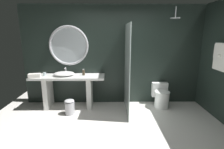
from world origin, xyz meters
name	(u,v)px	position (x,y,z in m)	size (l,w,h in m)	color
ground_plane	(117,142)	(0.00, 0.00, 0.00)	(5.76, 5.76, 0.00)	silver
back_wall_panel	(114,56)	(0.00, 1.90, 1.30)	(4.80, 0.10, 2.60)	#1E2823
vanity_counter	(69,86)	(-1.18, 1.55, 0.56)	(1.84, 0.57, 0.84)	silver
vessel_sink	(64,74)	(-1.27, 1.55, 0.89)	(0.52, 0.43, 0.18)	white
tumbler_cup	(45,74)	(-1.75, 1.52, 0.89)	(0.08, 0.08, 0.10)	silver
soap_dispenser	(84,72)	(-0.79, 1.59, 0.91)	(0.07, 0.07, 0.16)	#3D3323
round_wall_mirror	(69,46)	(-1.18, 1.81, 1.57)	(1.03, 0.06, 1.03)	#B7B7BC
shower_glass_panel	(127,70)	(0.29, 1.26, 1.05)	(0.02, 1.17, 2.11)	silver
rain_shower_head	(175,17)	(1.43, 1.55, 2.25)	(0.22, 0.22, 0.27)	#B7B7BC
hanging_bathrobe	(223,56)	(2.21, 0.80, 1.43)	(0.20, 0.58, 0.63)	#B7B7BC
toilet	(161,96)	(1.23, 1.54, 0.28)	(0.41, 0.55, 0.60)	white
waste_bin	(70,107)	(-1.08, 1.12, 0.19)	(0.23, 0.23, 0.37)	#B7B7BC
folded_hand_towel	(34,76)	(-1.94, 1.36, 0.89)	(0.27, 0.15, 0.10)	silver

